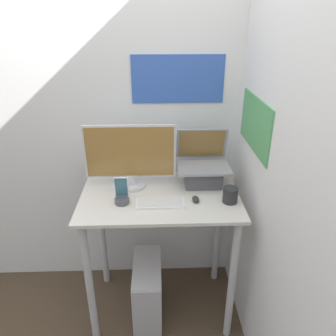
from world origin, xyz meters
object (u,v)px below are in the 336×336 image
at_px(monitor, 130,158).
at_px(keyboard, 161,203).
at_px(computer_tower, 148,289).
at_px(cell_phone, 122,196).
at_px(mouse, 195,199).
at_px(laptop, 203,170).

relative_size(monitor, keyboard, 2.00).
bearing_deg(computer_tower, cell_phone, -165.64).
xyz_separation_m(monitor, mouse, (0.39, -0.20, -0.18)).
bearing_deg(monitor, mouse, -27.74).
distance_m(monitor, mouse, 0.48).
height_order(laptop, monitor, monitor).
relative_size(laptop, mouse, 5.13).
xyz_separation_m(laptop, mouse, (-0.07, -0.22, -0.08)).
bearing_deg(computer_tower, monitor, 116.84).
bearing_deg(computer_tower, laptop, 26.80).
bearing_deg(cell_phone, keyboard, -6.86).
xyz_separation_m(keyboard, computer_tower, (-0.10, 0.06, -0.73)).
height_order(laptop, cell_phone, laptop).
xyz_separation_m(keyboard, cell_phone, (-0.23, 0.03, 0.03)).
height_order(laptop, computer_tower, laptop).
bearing_deg(mouse, laptop, 72.47).
distance_m(laptop, mouse, 0.25).
distance_m(laptop, computer_tower, 0.92).
bearing_deg(mouse, computer_tower, 173.64).
bearing_deg(laptop, monitor, -177.84).
bearing_deg(keyboard, mouse, 7.44).
relative_size(keyboard, computer_tower, 0.64).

